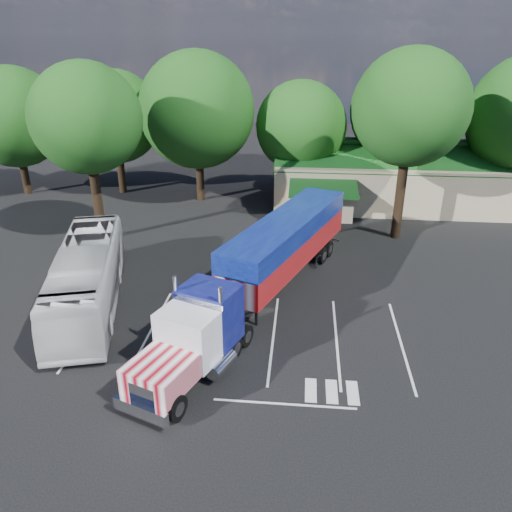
# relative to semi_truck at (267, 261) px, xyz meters

# --- Properties ---
(ground) EXTENTS (120.00, 120.00, 0.00)m
(ground) POSITION_rel_semi_truck_xyz_m (-2.58, 2.15, -2.48)
(ground) COLOR black
(ground) RESTS_ON ground
(event_hall) EXTENTS (24.20, 14.12, 5.55)m
(event_hall) POSITION_rel_semi_truck_xyz_m (11.16, 19.96, -0.26)
(event_hall) COLOR tan
(event_hall) RESTS_ON ground
(tree_row_a) EXTENTS (9.00, 9.00, 11.68)m
(tree_row_a) POSITION_rel_semi_truck_xyz_m (-24.58, 18.65, 4.69)
(tree_row_a) COLOR black
(tree_row_a) RESTS_ON ground
(tree_row_b) EXTENTS (8.40, 8.40, 11.35)m
(tree_row_b) POSITION_rel_semi_truck_xyz_m (-15.58, 19.95, 4.66)
(tree_row_b) COLOR black
(tree_row_b) RESTS_ON ground
(tree_row_c) EXTENTS (10.00, 10.00, 13.05)m
(tree_row_c) POSITION_rel_semi_truck_xyz_m (-7.58, 18.35, 5.56)
(tree_row_c) COLOR black
(tree_row_c) RESTS_ON ground
(tree_row_d) EXTENTS (8.00, 8.00, 10.60)m
(tree_row_d) POSITION_rel_semi_truck_xyz_m (1.42, 19.65, 4.11)
(tree_row_d) COLOR black
(tree_row_d) RESTS_ON ground
(tree_row_e) EXTENTS (9.60, 9.60, 12.90)m
(tree_row_e) POSITION_rel_semi_truck_xyz_m (10.42, 20.15, 5.61)
(tree_row_e) COLOR black
(tree_row_e) RESTS_ON ground
(tree_near_left) EXTENTS (7.60, 7.60, 12.65)m
(tree_near_left) POSITION_rel_semi_truck_xyz_m (-13.08, 8.15, 6.34)
(tree_near_left) COLOR black
(tree_near_left) RESTS_ON ground
(tree_near_right) EXTENTS (8.00, 8.00, 13.50)m
(tree_near_right) POSITION_rel_semi_truck_xyz_m (8.92, 10.65, 6.99)
(tree_near_right) COLOR black
(tree_near_right) RESTS_ON ground
(semi_truck) EXTENTS (10.01, 20.37, 4.38)m
(semi_truck) POSITION_rel_semi_truck_xyz_m (0.00, 0.00, 0.00)
(semi_truck) COLOR black
(semi_truck) RESTS_ON ground
(woman) EXTENTS (0.44, 0.64, 1.70)m
(woman) POSITION_rel_semi_truck_xyz_m (-0.98, -0.22, -1.63)
(woman) COLOR black
(woman) RESTS_ON ground
(bicycle) EXTENTS (0.59, 1.67, 0.88)m
(bicycle) POSITION_rel_semi_truck_xyz_m (2.92, 5.12, -2.04)
(bicycle) COLOR black
(bicycle) RESTS_ON ground
(tour_bus) EXTENTS (6.27, 13.07, 3.55)m
(tour_bus) POSITION_rel_semi_truck_xyz_m (-9.94, -1.57, -0.70)
(tour_bus) COLOR silver
(tour_bus) RESTS_ON ground
(silver_sedan) EXTENTS (4.52, 2.12, 1.43)m
(silver_sedan) POSITION_rel_semi_truck_xyz_m (9.42, 16.15, -1.76)
(silver_sedan) COLOR #96999D
(silver_sedan) RESTS_ON ground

